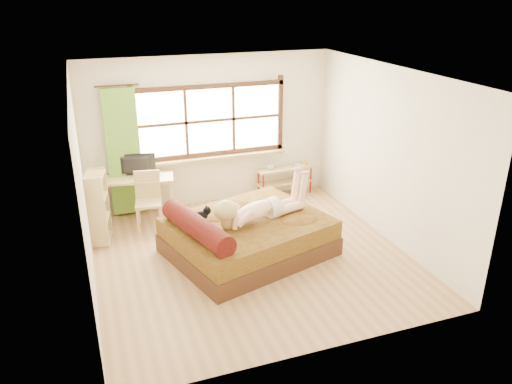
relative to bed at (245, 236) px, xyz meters
name	(u,v)px	position (x,y,z in m)	size (l,w,h in m)	color
floor	(251,256)	(0.06, -0.11, -0.30)	(4.50, 4.50, 0.00)	#9E754C
ceiling	(250,74)	(0.06, -0.11, 2.40)	(4.50, 4.50, 0.00)	white
wall_back	(210,131)	(0.06, 2.14, 1.05)	(4.50, 4.50, 0.00)	silver
wall_front	(323,244)	(0.06, -2.36, 1.05)	(4.50, 4.50, 0.00)	silver
wall_left	(83,192)	(-2.19, -0.11, 1.05)	(4.50, 4.50, 0.00)	silver
wall_right	(389,155)	(2.31, -0.11, 1.05)	(4.50, 4.50, 0.00)	silver
window	(210,123)	(0.06, 2.11, 1.21)	(2.80, 0.16, 1.46)	#FFEDBF
curtain	(124,153)	(-1.49, 2.02, 0.85)	(0.55, 0.10, 2.20)	#448022
bed	(245,236)	(0.00, 0.00, 0.00)	(2.63, 2.34, 0.84)	#32190F
woman	(259,199)	(0.20, -0.03, 0.59)	(1.55, 0.44, 0.67)	beige
kitten	(199,216)	(-0.67, 0.12, 0.39)	(0.33, 0.13, 0.27)	black
desk	(138,182)	(-1.33, 1.84, 0.35)	(1.28, 0.74, 0.75)	tan
monitor	(136,166)	(-1.33, 1.89, 0.64)	(0.66, 0.09, 0.38)	black
chair	(148,196)	(-1.21, 1.48, 0.22)	(0.49, 0.49, 0.94)	tan
pipe_shelf	(286,175)	(1.47, 1.97, 0.11)	(1.12, 0.34, 0.63)	tan
cup	(271,167)	(1.16, 1.96, 0.31)	(0.14, 0.14, 0.11)	gray
book	(295,166)	(1.66, 1.96, 0.26)	(0.18, 0.24, 0.02)	gray
bookshelf	(98,207)	(-2.02, 1.16, 0.28)	(0.36, 0.54, 1.14)	tan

